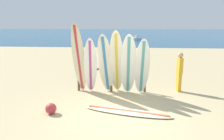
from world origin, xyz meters
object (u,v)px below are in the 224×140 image
object	(u,v)px
surfboard_rack	(111,75)
beach_ball	(51,109)
surfboard_leaning_center_left	(106,64)
surfboard_lying_on_sand	(127,112)
surfboard_leaning_center	(117,63)
surfboard_leaning_right	(142,67)
surfboard_leaning_left	(90,66)
surfboard_leaning_center_right	(128,65)
small_boat_offshore	(136,38)
beachgoer_standing	(180,70)
surfboard_leaning_far_left	(79,58)

from	to	relation	value
surfboard_rack	beach_ball	distance (m)	2.79
surfboard_leaning_center_left	surfboard_lying_on_sand	size ratio (longest dim) A/B	0.84
surfboard_leaning_center	surfboard_rack	bearing A→B (deg)	119.86
surfboard_leaning_center	surfboard_leaning_right	bearing A→B (deg)	2.54
surfboard_leaning_center	surfboard_leaning_center_left	bearing A→B (deg)	169.32
surfboard_leaning_left	surfboard_leaning_center_right	distance (m)	1.36
surfboard_leaning_center	small_boat_offshore	size ratio (longest dim) A/B	0.95
surfboard_leaning_center_right	surfboard_rack	bearing A→B (deg)	147.28
surfboard_leaning_center_left	beachgoer_standing	bearing A→B (deg)	10.68
surfboard_rack	surfboard_lying_on_sand	size ratio (longest dim) A/B	0.99
surfboard_leaning_far_left	small_boat_offshore	size ratio (longest dim) A/B	1.05
surfboard_rack	surfboard_leaning_right	xyz separation A→B (m)	(1.12, -0.35, 0.38)
surfboard_rack	surfboard_leaning_right	world-z (taller)	surfboard_leaning_right
surfboard_leaning_center_left	surfboard_leaning_far_left	bearing A→B (deg)	178.54
surfboard_leaning_center	surfboard_lying_on_sand	distance (m)	2.04
surfboard_leaning_right	surfboard_leaning_far_left	bearing A→B (deg)	178.48
surfboard_leaning_right	surfboard_leaning_center	bearing A→B (deg)	-177.46
surfboard_leaning_far_left	surfboard_leaning_center_left	bearing A→B (deg)	-1.46
surfboard_leaning_right	surfboard_lying_on_sand	distance (m)	2.02
surfboard_leaning_left	surfboard_leaning_center	bearing A→B (deg)	0.36
surfboard_leaning_center_right	surfboard_leaning_center_left	bearing A→B (deg)	173.21
surfboard_leaning_right	surfboard_rack	bearing A→B (deg)	162.82
small_boat_offshore	beach_ball	world-z (taller)	small_boat_offshore
surfboard_lying_on_sand	beach_ball	bearing A→B (deg)	-173.48
surfboard_leaning_left	small_boat_offshore	world-z (taller)	surfboard_leaning_left
surfboard_leaning_far_left	surfboard_lying_on_sand	xyz separation A→B (m)	(1.79, -1.75, -1.26)
surfboard_rack	beach_ball	world-z (taller)	surfboard_rack
surfboard_leaning_right	surfboard_leaning_left	bearing A→B (deg)	-178.57
surfboard_leaning_left	surfboard_lying_on_sand	distance (m)	2.35
surfboard_leaning_center_left	surfboard_leaning_center_right	xyz separation A→B (m)	(0.81, -0.10, 0.00)
surfboard_leaning_right	surfboard_lying_on_sand	xyz separation A→B (m)	(-0.49, -1.69, -0.99)
surfboard_leaning_right	beachgoer_standing	distance (m)	1.54
surfboard_leaning_left	small_boat_offshore	xyz separation A→B (m)	(2.30, 28.30, -0.78)
surfboard_leaning_right	beach_ball	distance (m)	3.40
surfboard_leaning_center_left	surfboard_leaning_center_right	size ratio (longest dim) A/B	1.00
surfboard_rack	small_boat_offshore	distance (m)	27.95
surfboard_leaning_center	beachgoer_standing	bearing A→B (deg)	14.24
surfboard_rack	surfboard_leaning_center_left	xyz separation A→B (m)	(-0.18, -0.31, 0.46)
surfboard_leaning_center_left	small_boat_offshore	world-z (taller)	surfboard_leaning_center_left
surfboard_lying_on_sand	beachgoer_standing	size ratio (longest dim) A/B	1.77
surfboard_rack	beachgoer_standing	xyz separation A→B (m)	(2.54, 0.20, 0.18)
surfboard_leaning_center_right	beach_ball	distance (m)	3.02
surfboard_leaning_far_left	small_boat_offshore	distance (m)	28.34
beachgoer_standing	small_boat_offshore	xyz separation A→B (m)	(-0.97, 27.71, -0.57)
surfboard_leaning_center_right	beach_ball	size ratio (longest dim) A/B	7.01
surfboard_leaning_right	surfboard_leaning_center_right	bearing A→B (deg)	-172.82
small_boat_offshore	surfboard_leaning_center_right	bearing A→B (deg)	-91.90
surfboard_lying_on_sand	surfboard_leaning_left	bearing A→B (deg)	129.55
surfboard_rack	surfboard_leaning_center_left	size ratio (longest dim) A/B	1.19
surfboard_leaning_left	small_boat_offshore	bearing A→B (deg)	85.36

